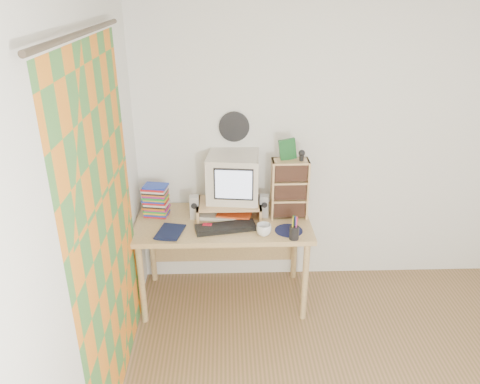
{
  "coord_description": "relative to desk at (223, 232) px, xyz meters",
  "views": [
    {
      "loc": [
        -1.0,
        -1.96,
        2.51
      ],
      "look_at": [
        -0.89,
        1.33,
        1.03
      ],
      "focal_mm": 35.0,
      "sensor_mm": 36.0,
      "label": 1
    }
  ],
  "objects": [
    {
      "name": "cd_rack",
      "position": [
        0.54,
        0.01,
        0.38
      ],
      "size": [
        0.29,
        0.16,
        0.49
      ],
      "primitive_type": "cube",
      "rotation": [
        0.0,
        0.0,
        0.0
      ],
      "color": "tan",
      "rests_on": "desk"
    },
    {
      "name": "monitor_riser",
      "position": [
        0.05,
        0.04,
        0.23
      ],
      "size": [
        0.52,
        0.3,
        0.12
      ],
      "color": "tan",
      "rests_on": "desk"
    },
    {
      "name": "pen_cup",
      "position": [
        0.53,
        -0.37,
        0.21
      ],
      "size": [
        0.09,
        0.09,
        0.14
      ],
      "primitive_type": null,
      "rotation": [
        0.0,
        0.0,
        -0.22
      ],
      "color": "black",
      "rests_on": "desk"
    },
    {
      "name": "left_wall",
      "position": [
        -0.72,
        -1.44,
        0.63
      ],
      "size": [
        0.0,
        3.5,
        3.5
      ],
      "primitive_type": "plane",
      "rotation": [
        1.57,
        0.0,
        1.57
      ],
      "color": "white",
      "rests_on": "floor"
    },
    {
      "name": "keyboard",
      "position": [
        0.02,
        -0.2,
        0.15
      ],
      "size": [
        0.49,
        0.24,
        0.03
      ],
      "primitive_type": "cube",
      "rotation": [
        0.0,
        0.0,
        0.18
      ],
      "color": "black",
      "rests_on": "desk"
    },
    {
      "name": "desk",
      "position": [
        0.0,
        0.0,
        0.0
      ],
      "size": [
        1.4,
        0.7,
        0.75
      ],
      "color": "#D9BA75",
      "rests_on": "floor"
    },
    {
      "name": "mug",
      "position": [
        0.31,
        -0.3,
        0.18
      ],
      "size": [
        0.12,
        0.12,
        0.09
      ],
      "primitive_type": "imported",
      "rotation": [
        0.0,
        0.0,
        -0.02
      ],
      "color": "white",
      "rests_on": "desk"
    },
    {
      "name": "mousepad",
      "position": [
        0.51,
        -0.24,
        0.14
      ],
      "size": [
        0.25,
        0.25,
        0.0
      ],
      "primitive_type": "cylinder",
      "rotation": [
        0.0,
        0.0,
        -0.15
      ],
      "color": "black",
      "rests_on": "desk"
    },
    {
      "name": "speaker_left",
      "position": [
        -0.23,
        0.0,
        0.23
      ],
      "size": [
        0.07,
        0.07,
        0.19
      ],
      "primitive_type": "cube",
      "rotation": [
        0.0,
        0.0,
        0.0
      ],
      "color": "#B5B6BA",
      "rests_on": "desk"
    },
    {
      "name": "red_box",
      "position": [
        -0.12,
        -0.19,
        0.15
      ],
      "size": [
        0.08,
        0.06,
        0.04
      ],
      "primitive_type": "cube",
      "rotation": [
        0.0,
        0.0,
        -0.16
      ],
      "color": "red",
      "rests_on": "desk"
    },
    {
      "name": "dvd_stack",
      "position": [
        -0.55,
        0.06,
        0.27
      ],
      "size": [
        0.21,
        0.16,
        0.27
      ],
      "primitive_type": null,
      "rotation": [
        0.0,
        0.0,
        -0.17
      ],
      "color": "brown",
      "rests_on": "desk"
    },
    {
      "name": "papers",
      "position": [
        0.02,
        0.04,
        0.16
      ],
      "size": [
        0.36,
        0.3,
        0.04
      ],
      "primitive_type": null,
      "rotation": [
        0.0,
        0.0,
        -0.22
      ],
      "color": "silver",
      "rests_on": "desk"
    },
    {
      "name": "crt_monitor",
      "position": [
        0.09,
        0.09,
        0.44
      ],
      "size": [
        0.44,
        0.44,
        0.38
      ],
      "primitive_type": "cube",
      "rotation": [
        0.0,
        0.0,
        -0.12
      ],
      "color": "beige",
      "rests_on": "monitor_riser"
    },
    {
      "name": "back_wall",
      "position": [
        1.03,
        0.31,
        0.63
      ],
      "size": [
        3.5,
        0.0,
        3.5
      ],
      "primitive_type": "plane",
      "rotation": [
        1.57,
        0.0,
        0.0
      ],
      "color": "white",
      "rests_on": "floor"
    },
    {
      "name": "game_box",
      "position": [
        0.51,
        0.03,
        0.7
      ],
      "size": [
        0.13,
        0.05,
        0.17
      ],
      "primitive_type": "cube",
      "rotation": [
        0.0,
        0.0,
        0.15
      ],
      "color": "#175123",
      "rests_on": "cd_rack"
    },
    {
      "name": "wall_disc",
      "position": [
        0.1,
        0.29,
        0.81
      ],
      "size": [
        0.25,
        0.02,
        0.25
      ],
      "primitive_type": "cylinder",
      "rotation": [
        1.57,
        0.0,
        0.0
      ],
      "color": "black",
      "rests_on": "back_wall"
    },
    {
      "name": "webcam",
      "position": [
        0.62,
        0.0,
        0.67
      ],
      "size": [
        0.05,
        0.05,
        0.09
      ],
      "primitive_type": null,
      "rotation": [
        0.0,
        0.0,
        0.05
      ],
      "color": "black",
      "rests_on": "cd_rack"
    },
    {
      "name": "speaker_right",
      "position": [
        0.33,
        0.01,
        0.23
      ],
      "size": [
        0.08,
        0.08,
        0.19
      ],
      "primitive_type": "cube",
      "rotation": [
        0.0,
        0.0,
        -0.1
      ],
      "color": "#B5B6BA",
      "rests_on": "desk"
    },
    {
      "name": "diary",
      "position": [
        -0.49,
        -0.23,
        0.16
      ],
      "size": [
        0.25,
        0.21,
        0.04
      ],
      "primitive_type": "imported",
      "rotation": [
        0.0,
        0.0,
        -0.21
      ],
      "color": "#0F1637",
      "rests_on": "desk"
    },
    {
      "name": "curtain",
      "position": [
        -0.68,
        -0.96,
        0.53
      ],
      "size": [
        0.0,
        2.2,
        2.2
      ],
      "primitive_type": "plane",
      "rotation": [
        1.57,
        0.0,
        1.57
      ],
      "color": "orange",
      "rests_on": "left_wall"
    }
  ]
}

